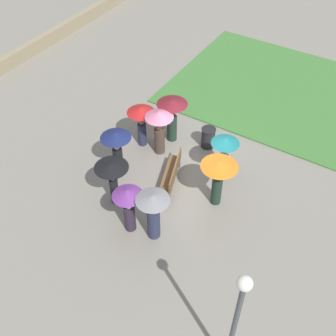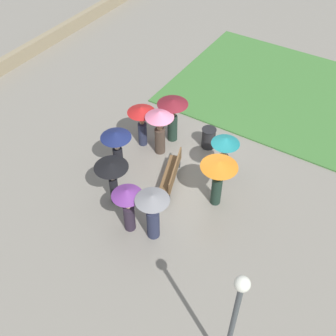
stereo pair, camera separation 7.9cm
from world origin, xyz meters
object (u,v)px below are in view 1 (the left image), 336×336
object	(u,v)px
crowd_person_black	(112,172)
crowd_person_orange	(219,172)
park_bench	(172,173)
crowd_person_teal	(225,149)
trash_bin	(208,138)
crowd_person_purple	(128,203)
crowd_person_pink	(159,125)
crowd_person_grey	(153,210)
crowd_person_red	(141,117)
crowd_person_maroon	(172,112)
lamp_post	(237,314)
crowd_person_navy	(116,143)

from	to	relation	value
crowd_person_black	crowd_person_orange	world-z (taller)	crowd_person_orange
park_bench	crowd_person_teal	size ratio (longest dim) A/B	1.08
trash_bin	crowd_person_purple	world-z (taller)	crowd_person_purple
trash_bin	crowd_person_teal	world-z (taller)	crowd_person_teal
crowd_person_pink	crowd_person_grey	bearing A→B (deg)	-84.68
crowd_person_teal	crowd_person_red	xyz separation A→B (m)	(0.04, -3.38, 0.00)
crowd_person_teal	crowd_person_purple	world-z (taller)	crowd_person_purple
park_bench	crowd_person_purple	distance (m)	2.50
trash_bin	crowd_person_teal	size ratio (longest dim) A/B	0.47
crowd_person_orange	crowd_person_grey	bearing A→B (deg)	-114.11
trash_bin	crowd_person_orange	xyz separation A→B (m)	(2.37, 1.55, 1.01)
crowd_person_maroon	crowd_person_red	size ratio (longest dim) A/B	1.07
crowd_person_orange	crowd_person_red	distance (m)	3.94
crowd_person_maroon	crowd_person_purple	world-z (taller)	crowd_person_maroon
crowd_person_orange	crowd_person_red	xyz separation A→B (m)	(-1.17, -3.76, -0.15)
crowd_person_maroon	crowd_person_red	distance (m)	1.17
crowd_person_teal	crowd_person_grey	distance (m)	3.51
lamp_post	crowd_person_red	distance (m)	8.72
crowd_person_orange	crowd_person_red	bearing A→B (deg)	162.91
park_bench	crowd_person_teal	world-z (taller)	crowd_person_teal
crowd_person_grey	crowd_person_purple	bearing A→B (deg)	166.25
crowd_person_orange	crowd_person_black	bearing A→B (deg)	-148.82
crowd_person_black	trash_bin	bearing A→B (deg)	146.63
trash_bin	crowd_person_black	xyz separation A→B (m)	(4.10, -1.34, 0.95)
crowd_person_orange	crowd_person_navy	size ratio (longest dim) A/B	1.10
park_bench	crowd_person_grey	xyz separation A→B (m)	(2.21, 0.69, 0.73)
lamp_post	crowd_person_teal	xyz separation A→B (m)	(-5.82, -3.02, -1.33)
crowd_person_red	crowd_person_teal	bearing A→B (deg)	20.65
crowd_person_grey	crowd_person_pink	size ratio (longest dim) A/B	0.98
crowd_person_teal	crowd_person_red	distance (m)	3.38
park_bench	crowd_person_pink	bearing A→B (deg)	-152.17
crowd_person_maroon	crowd_person_purple	size ratio (longest dim) A/B	1.04
crowd_person_red	crowd_person_purple	xyz separation A→B (m)	(3.57, 1.97, -0.05)
crowd_person_teal	crowd_person_navy	bearing A→B (deg)	-92.06
lamp_post	trash_bin	distance (m)	8.42
crowd_person_orange	crowd_person_grey	world-z (taller)	crowd_person_orange
crowd_person_purple	crowd_person_teal	bearing A→B (deg)	-171.42
trash_bin	crowd_person_red	distance (m)	2.65
crowd_person_orange	crowd_person_purple	xyz separation A→B (m)	(2.40, -1.79, -0.20)
lamp_post	crowd_person_orange	distance (m)	5.43
crowd_person_red	crowd_person_navy	distance (m)	1.61
crowd_person_maroon	crowd_person_grey	size ratio (longest dim) A/B	1.01
lamp_post	crowd_person_black	size ratio (longest dim) A/B	2.25
crowd_person_purple	crowd_person_navy	bearing A→B (deg)	-105.86
crowd_person_maroon	crowd_person_teal	bearing A→B (deg)	104.09
crowd_person_grey	crowd_person_navy	bearing A→B (deg)	120.59
lamp_post	crowd_person_purple	bearing A→B (deg)	-116.44
crowd_person_black	crowd_person_purple	bearing A→B (deg)	43.49
trash_bin	crowd_person_pink	bearing A→B (deg)	-48.95
trash_bin	crowd_person_orange	size ratio (longest dim) A/B	0.44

